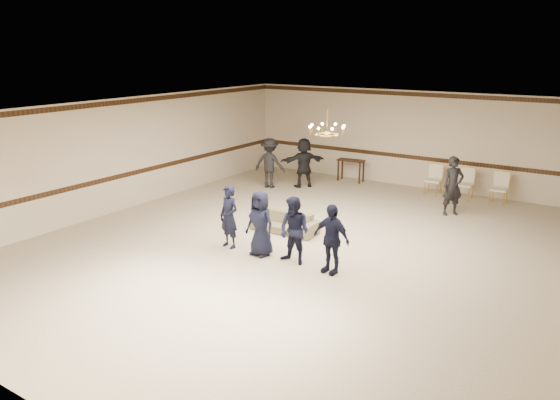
% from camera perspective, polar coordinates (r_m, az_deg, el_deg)
% --- Properties ---
extents(room, '(12.01, 14.01, 3.21)m').
position_cam_1_polar(room, '(12.39, 2.65, 1.95)').
color(room, beige).
rests_on(room, ground).
extents(chair_rail, '(12.00, 0.02, 0.14)m').
position_cam_1_polar(chair_rail, '(18.72, 13.72, 4.42)').
color(chair_rail, '#351F10').
rests_on(chair_rail, wall_back).
extents(crown_molding, '(12.00, 0.02, 0.14)m').
position_cam_1_polar(crown_molding, '(18.43, 14.15, 10.76)').
color(crown_molding, '#351F10').
rests_on(crown_molding, wall_back).
extents(chandelier, '(0.94, 0.94, 0.89)m').
position_cam_1_polar(chandelier, '(13.00, 5.01, 8.30)').
color(chandelier, '#B08838').
rests_on(chandelier, ceiling).
extents(boy_a, '(0.60, 0.45, 1.50)m').
position_cam_1_polar(boy_a, '(12.68, -5.40, -1.78)').
color(boy_a, black).
rests_on(boy_a, floor).
extents(boy_b, '(0.78, 0.55, 1.50)m').
position_cam_1_polar(boy_b, '(12.16, -2.09, -2.50)').
color(boy_b, black).
rests_on(boy_b, floor).
extents(boy_c, '(0.77, 0.62, 1.50)m').
position_cam_1_polar(boy_c, '(11.68, 1.52, -3.27)').
color(boy_c, black).
rests_on(boy_c, floor).
extents(boy_d, '(0.92, 0.49, 1.50)m').
position_cam_1_polar(boy_d, '(11.26, 5.41, -4.09)').
color(boy_d, black).
rests_on(boy_d, floor).
extents(settee, '(1.75, 0.72, 0.51)m').
position_cam_1_polar(settee, '(13.81, 0.51, -2.37)').
color(settee, '#807755').
rests_on(settee, floor).
extents(adult_left, '(1.17, 0.79, 1.67)m').
position_cam_1_polar(adult_left, '(18.04, -1.08, 3.92)').
color(adult_left, black).
rests_on(adult_left, floor).
extents(adult_mid, '(1.37, 1.51, 1.67)m').
position_cam_1_polar(adult_mid, '(18.14, 2.52, 3.97)').
color(adult_mid, black).
rests_on(adult_mid, floor).
extents(adult_right, '(0.71, 0.71, 1.67)m').
position_cam_1_polar(adult_right, '(15.81, 17.78, 1.42)').
color(adult_right, black).
rests_on(adult_right, floor).
extents(banquet_chair_left, '(0.49, 0.49, 0.98)m').
position_cam_1_polar(banquet_chair_left, '(17.85, 15.86, 2.04)').
color(banquet_chair_left, beige).
rests_on(banquet_chair_left, floor).
extents(banquet_chair_mid, '(0.48, 0.48, 0.98)m').
position_cam_1_polar(banquet_chair_mid, '(17.59, 18.95, 1.58)').
color(banquet_chair_mid, beige).
rests_on(banquet_chair_mid, floor).
extents(banquet_chair_right, '(0.50, 0.50, 0.98)m').
position_cam_1_polar(banquet_chair_right, '(17.38, 22.12, 1.10)').
color(banquet_chair_right, beige).
rests_on(banquet_chair_right, floor).
extents(console_table, '(0.95, 0.45, 0.78)m').
position_cam_1_polar(console_table, '(19.13, 7.48, 3.12)').
color(console_table, black).
rests_on(console_table, floor).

